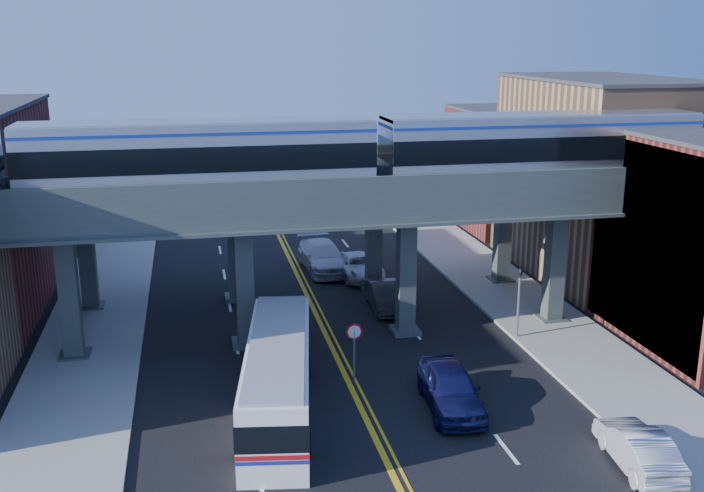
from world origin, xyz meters
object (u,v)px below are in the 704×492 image
at_px(car_lane_d, 323,256).
at_px(transit_train, 200,156).
at_px(transit_bus, 278,377).
at_px(car_parked_curb, 638,448).
at_px(car_lane_a, 451,388).
at_px(car_lane_b, 385,296).
at_px(traffic_signal, 519,295).
at_px(stop_sign, 354,342).
at_px(car_lane_c, 358,266).

bearing_deg(car_lane_d, transit_train, -126.65).
distance_m(transit_bus, car_parked_curb, 13.57).
xyz_separation_m(car_lane_a, car_parked_curb, (4.95, -5.59, -0.15)).
distance_m(car_lane_a, car_lane_d, 20.32).
height_order(car_lane_a, car_lane_b, car_lane_a).
height_order(traffic_signal, car_lane_b, traffic_signal).
bearing_deg(transit_train, transit_bus, -71.04).
relative_size(stop_sign, transit_bus, 0.23).
xyz_separation_m(transit_bus, car_lane_a, (6.82, -1.11, -0.61)).
relative_size(transit_train, car_lane_d, 7.94).
bearing_deg(car_parked_curb, traffic_signal, -86.80).
height_order(stop_sign, car_parked_curb, stop_sign).
bearing_deg(car_lane_a, car_lane_c, 94.90).
xyz_separation_m(car_lane_b, car_lane_d, (-2.08, 8.08, 0.15)).
relative_size(stop_sign, car_parked_curb, 0.59).
height_order(traffic_signal, car_parked_curb, traffic_signal).
distance_m(traffic_signal, car_lane_a, 8.69).
bearing_deg(car_lane_c, car_lane_a, -95.47).
bearing_deg(transit_bus, traffic_signal, -58.04).
xyz_separation_m(stop_sign, car_lane_d, (1.50, 16.79, -0.87)).
height_order(stop_sign, car_lane_a, stop_sign).
bearing_deg(car_lane_b, stop_sign, -110.34).
distance_m(traffic_signal, car_lane_c, 13.13).
xyz_separation_m(stop_sign, car_parked_curb, (8.20, -9.04, -1.03)).
bearing_deg(car_lane_b, traffic_signal, -45.04).
xyz_separation_m(car_lane_a, car_lane_b, (0.33, 12.16, -0.14)).
bearing_deg(stop_sign, car_lane_a, -46.71).
relative_size(stop_sign, car_lane_d, 0.43).
bearing_deg(car_parked_curb, car_lane_d, -68.93).
distance_m(car_lane_a, car_lane_b, 12.17).
bearing_deg(transit_bus, transit_train, 27.75).
relative_size(car_lane_b, car_lane_d, 0.73).
height_order(stop_sign, traffic_signal, traffic_signal).
bearing_deg(car_lane_b, transit_train, -157.01).
xyz_separation_m(transit_train, car_lane_c, (9.45, 9.79, -8.62)).
distance_m(car_lane_b, car_lane_d, 8.34).
bearing_deg(transit_train, car_parked_curb, -44.49).
xyz_separation_m(transit_bus, car_lane_c, (6.92, 17.13, -0.77)).
bearing_deg(car_lane_b, car_parked_curb, -73.42).
distance_m(stop_sign, transit_bus, 4.28).
bearing_deg(car_lane_a, transit_train, 143.10).
bearing_deg(car_lane_d, car_lane_b, -79.45).
height_order(car_lane_a, car_lane_d, car_lane_d).
distance_m(traffic_signal, car_lane_d, 15.72).
bearing_deg(transit_train, stop_sign, -39.37).
bearing_deg(traffic_signal, car_lane_a, -131.22).
height_order(traffic_signal, car_lane_a, traffic_signal).
bearing_deg(traffic_signal, car_lane_b, 132.97).
height_order(traffic_signal, car_lane_d, traffic_signal).
height_order(transit_bus, car_lane_d, transit_bus).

